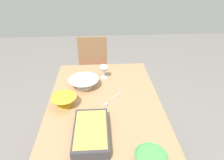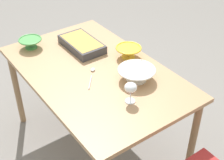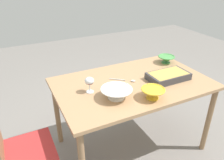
# 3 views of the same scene
# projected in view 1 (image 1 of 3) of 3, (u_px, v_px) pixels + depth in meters

# --- Properties ---
(dining_table) EXTENTS (1.41, 0.88, 0.76)m
(dining_table) POSITION_uv_depth(u_px,v_px,m) (105.00, 112.00, 1.64)
(dining_table) COLOR tan
(dining_table) RESTS_ON ground_plane
(chair) EXTENTS (0.38, 0.38, 0.91)m
(chair) POSITION_uv_depth(u_px,v_px,m) (93.00, 71.00, 2.64)
(chair) COLOR #B22D2D
(chair) RESTS_ON ground_plane
(wine_glass) EXTENTS (0.08, 0.08, 0.14)m
(wine_glass) POSITION_uv_depth(u_px,v_px,m) (104.00, 68.00, 1.91)
(wine_glass) COLOR white
(wine_glass) RESTS_ON dining_table
(casserole_dish) EXTENTS (0.38, 0.22, 0.06)m
(casserole_dish) POSITION_uv_depth(u_px,v_px,m) (91.00, 131.00, 1.29)
(casserole_dish) COLOR #38383D
(casserole_dish) RESTS_ON dining_table
(mixing_bowl) EXTENTS (0.18, 0.18, 0.08)m
(mixing_bowl) POSITION_uv_depth(u_px,v_px,m) (150.00, 159.00, 1.11)
(mixing_bowl) COLOR #4C994C
(mixing_bowl) RESTS_ON dining_table
(small_bowl) EXTENTS (0.26, 0.26, 0.09)m
(small_bowl) POSITION_uv_depth(u_px,v_px,m) (84.00, 82.00, 1.79)
(small_bowl) COLOR white
(small_bowl) RESTS_ON dining_table
(serving_bowl) EXTENTS (0.19, 0.19, 0.09)m
(serving_bowl) POSITION_uv_depth(u_px,v_px,m) (64.00, 100.00, 1.56)
(serving_bowl) COLOR yellow
(serving_bowl) RESTS_ON dining_table
(serving_spoon) EXTENTS (0.20, 0.17, 0.01)m
(serving_spoon) POSITION_uv_depth(u_px,v_px,m) (110.00, 101.00, 1.63)
(serving_spoon) COLOR silver
(serving_spoon) RESTS_ON dining_table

